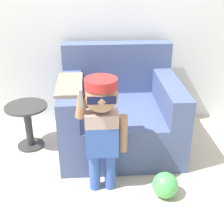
{
  "coord_description": "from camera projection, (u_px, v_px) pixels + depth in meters",
  "views": [
    {
      "loc": [
        -0.18,
        -2.51,
        1.71
      ],
      "look_at": [
        -0.02,
        -0.14,
        0.53
      ],
      "focal_mm": 50.0,
      "sensor_mm": 36.0,
      "label": 1
    }
  ],
  "objects": [
    {
      "name": "side_table",
      "position": [
        28.0,
        122.0,
        3.04
      ],
      "size": [
        0.4,
        0.4,
        0.45
      ],
      "color": "#333333",
      "rests_on": "ground_plane"
    },
    {
      "name": "ground_plane",
      "position": [
        113.0,
        155.0,
        3.02
      ],
      "size": [
        10.0,
        10.0,
        0.0
      ],
      "primitive_type": "plane",
      "color": "beige"
    },
    {
      "name": "wall_back",
      "position": [
        108.0,
        3.0,
        3.14
      ],
      "size": [
        10.0,
        0.05,
        2.6
      ],
      "color": "silver",
      "rests_on": "ground_plane"
    },
    {
      "name": "toy_ball",
      "position": [
        165.0,
        185.0,
        2.46
      ],
      "size": [
        0.21,
        0.21,
        0.21
      ],
      "color": "#4CB256",
      "rests_on": "ground_plane"
    },
    {
      "name": "person_child",
      "position": [
        102.0,
        119.0,
        2.31
      ],
      "size": [
        0.39,
        0.29,
        0.96
      ],
      "color": "#3356AD",
      "rests_on": "ground_plane"
    },
    {
      "name": "armchair",
      "position": [
        119.0,
        114.0,
        3.08
      ],
      "size": [
        1.13,
        1.02,
        0.94
      ],
      "color": "#475684",
      "rests_on": "ground_plane"
    }
  ]
}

